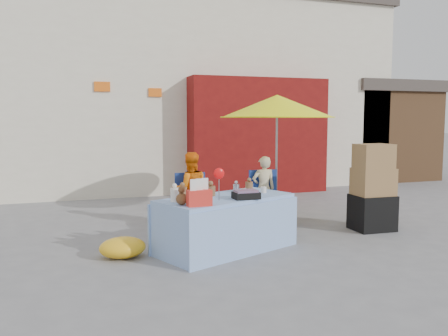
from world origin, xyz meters
name	(u,v)px	position (x,y,z in m)	size (l,w,h in m)	color
ground	(231,249)	(0.00, 0.00, 0.00)	(80.00, 80.00, 0.00)	slate
backdrop	(156,67)	(0.52, 7.52, 3.10)	(14.00, 8.00, 7.80)	silver
market_table	(225,223)	(-0.09, -0.03, 0.36)	(2.00, 1.47, 1.10)	#96B4F0
chair_left	(193,212)	(-0.17, 1.27, 0.26)	(0.51, 0.50, 0.85)	navy
chair_right	(267,207)	(1.08, 1.27, 0.26)	(0.51, 0.50, 0.85)	navy
vendor_orange	(190,190)	(-0.17, 1.40, 0.59)	(0.57, 0.45, 1.18)	orange
vendor_beige	(264,189)	(1.08, 1.40, 0.54)	(0.39, 0.26, 1.08)	beige
umbrella	(277,107)	(1.38, 1.55, 1.89)	(1.90, 1.90, 2.09)	gray
box_stack	(373,191)	(2.39, 0.28, 0.61)	(0.61, 0.51, 1.32)	black
tarp_bundle	(123,248)	(-1.39, 0.06, 0.13)	(0.57, 0.45, 0.26)	yellow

